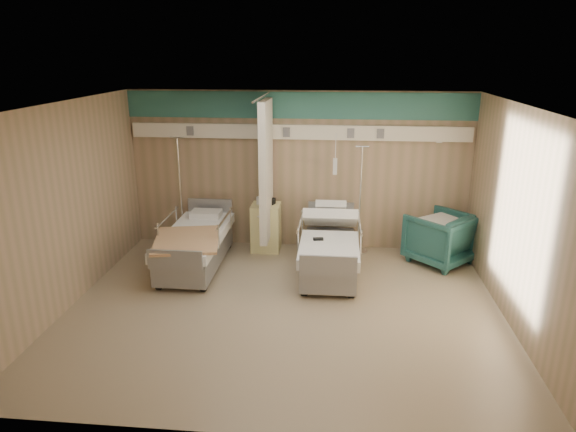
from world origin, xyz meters
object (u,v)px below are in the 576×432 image
Objects in this scene: bedside_cabinet at (266,227)px; iv_stand_left at (183,225)px; visitor_armchair at (440,238)px; iv_stand_right at (359,231)px; bed_left at (196,249)px; bed_right at (329,254)px.

iv_stand_left reaches higher than bedside_cabinet.
iv_stand_right reaches higher than visitor_armchair.
bed_left is 4.10m from visitor_armchair.
iv_stand_left is at bearing -48.27° from visitor_armchair.
bed_right is at bearing 0.00° from bed_left.
bed_right is 2.83m from iv_stand_left.
iv_stand_right reaches higher than bed_left.
bed_right is at bearing -18.48° from iv_stand_left.
iv_stand_left is (-2.68, 0.90, 0.10)m from bed_right.
visitor_armchair is (4.05, 0.60, 0.12)m from bed_left.
visitor_armchair is at bearing 8.43° from bed_left.
visitor_armchair is 1.40m from iv_stand_right.
iv_stand_left reaches higher than iv_stand_right.
bedside_cabinet reaches higher than bed_right.
iv_stand_left reaches higher than visitor_armchair.
bed_right is 1.08m from iv_stand_right.
bedside_cabinet is 0.42× the size of iv_stand_left.
bed_right is 1.46m from bedside_cabinet.
bed_right is 2.26× the size of visitor_armchair.
bed_left is at bearing -139.40° from bedside_cabinet.
bedside_cabinet is at bearing -50.25° from visitor_armchair.
bed_right is at bearing -117.61° from iv_stand_right.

